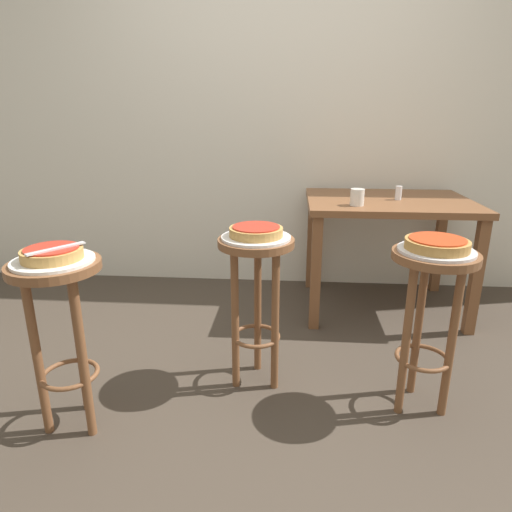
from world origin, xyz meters
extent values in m
plane|color=#42382D|center=(0.00, 0.00, 0.00)|extent=(6.00, 6.00, 0.00)
cube|color=silver|center=(0.00, 1.65, 1.50)|extent=(6.00, 0.10, 3.00)
cylinder|color=brown|center=(-0.80, -0.17, 0.71)|extent=(0.35, 0.35, 0.03)
cylinder|color=brown|center=(-0.80, -0.07, 0.35)|extent=(0.04, 0.04, 0.69)
cylinder|color=brown|center=(-0.89, -0.23, 0.35)|extent=(0.04, 0.04, 0.69)
cylinder|color=brown|center=(-0.71, -0.23, 0.35)|extent=(0.04, 0.04, 0.69)
torus|color=brown|center=(-0.80, -0.17, 0.24)|extent=(0.23, 0.23, 0.02)
cylinder|color=white|center=(-0.80, -0.17, 0.74)|extent=(0.30, 0.30, 0.01)
cylinder|color=tan|center=(-0.80, -0.17, 0.76)|extent=(0.22, 0.22, 0.04)
cylinder|color=red|center=(-0.80, -0.17, 0.78)|extent=(0.20, 0.20, 0.01)
cylinder|color=brown|center=(0.68, 0.07, 0.71)|extent=(0.35, 0.35, 0.03)
cylinder|color=brown|center=(0.68, 0.18, 0.35)|extent=(0.04, 0.04, 0.69)
cylinder|color=brown|center=(0.59, 0.02, 0.35)|extent=(0.04, 0.04, 0.69)
cylinder|color=brown|center=(0.78, 0.02, 0.35)|extent=(0.04, 0.04, 0.69)
torus|color=brown|center=(0.68, 0.07, 0.24)|extent=(0.23, 0.23, 0.02)
cylinder|color=silver|center=(0.68, 0.07, 0.74)|extent=(0.31, 0.31, 0.01)
cylinder|color=#B78442|center=(0.68, 0.07, 0.76)|extent=(0.25, 0.25, 0.04)
cylinder|color=red|center=(0.68, 0.07, 0.78)|extent=(0.22, 0.22, 0.01)
cylinder|color=brown|center=(-0.06, 0.22, 0.71)|extent=(0.35, 0.35, 0.03)
cylinder|color=brown|center=(-0.06, 0.32, 0.35)|extent=(0.04, 0.04, 0.69)
cylinder|color=brown|center=(-0.15, 0.16, 0.35)|extent=(0.04, 0.04, 0.69)
cylinder|color=brown|center=(0.03, 0.16, 0.35)|extent=(0.04, 0.04, 0.69)
torus|color=brown|center=(-0.06, 0.22, 0.24)|extent=(0.23, 0.23, 0.02)
cylinder|color=silver|center=(-0.06, 0.22, 0.74)|extent=(0.31, 0.31, 0.01)
cylinder|color=tan|center=(-0.06, 0.22, 0.76)|extent=(0.24, 0.24, 0.04)
cylinder|color=red|center=(-0.06, 0.22, 0.78)|extent=(0.21, 0.21, 0.01)
cube|color=brown|center=(0.71, 1.16, 0.73)|extent=(1.02, 0.79, 0.04)
cube|color=brown|center=(0.25, 0.81, 0.35)|extent=(0.06, 0.06, 0.71)
cube|color=brown|center=(1.17, 0.81, 0.35)|extent=(0.06, 0.06, 0.71)
cube|color=brown|center=(0.25, 1.50, 0.35)|extent=(0.06, 0.06, 0.71)
cube|color=brown|center=(1.17, 1.50, 0.35)|extent=(0.06, 0.06, 0.71)
cylinder|color=silver|center=(0.48, 0.93, 0.79)|extent=(0.08, 0.08, 0.10)
cylinder|color=white|center=(0.76, 1.13, 0.79)|extent=(0.04, 0.04, 0.09)
cube|color=silver|center=(-0.77, -0.19, 0.79)|extent=(0.15, 0.19, 0.01)
camera|label=1|loc=(0.09, -1.70, 1.27)|focal=31.22mm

